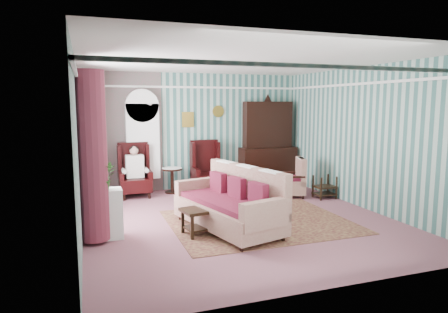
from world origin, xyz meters
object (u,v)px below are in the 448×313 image
object	(u,v)px
bookcase	(143,147)
seated_woman	(135,172)
floral_armchair	(289,178)
plant_stand	(105,214)
wingback_right	(208,166)
coffee_table	(210,220)
wingback_left	(135,170)
round_side_table	(172,181)
dresser_hutch	(268,141)
nest_table	(325,187)
sofa	(228,198)

from	to	relation	value
bookcase	seated_woman	size ratio (longest dim) A/B	1.90
floral_armchair	plant_stand	bearing A→B (deg)	128.29
bookcase	floral_armchair	xyz separation A→B (m)	(3.13, -1.51, -0.68)
bookcase	floral_armchair	world-z (taller)	bookcase
wingback_right	coffee_table	world-z (taller)	wingback_right
wingback_left	seated_woman	bearing A→B (deg)	0.00
round_side_table	wingback_left	bearing A→B (deg)	-170.54
dresser_hutch	nest_table	xyz separation A→B (m)	(0.57, -1.82, -0.91)
dresser_hutch	floral_armchair	distance (m)	1.58
wingback_left	plant_stand	distance (m)	2.87
wingback_left	plant_stand	world-z (taller)	wingback_left
dresser_hutch	wingback_right	bearing A→B (deg)	-171.23
dresser_hutch	coffee_table	bearing A→B (deg)	-128.49
nest_table	plant_stand	bearing A→B (deg)	-166.16
seated_woman	plant_stand	distance (m)	2.87
sofa	floral_armchair	bearing A→B (deg)	-63.92
wingback_right	coffee_table	bearing A→B (deg)	-106.06
wingback_right	sofa	bearing A→B (deg)	-100.43
floral_armchair	coffee_table	world-z (taller)	floral_armchair
wingback_right	seated_woman	bearing A→B (deg)	180.00
wingback_left	wingback_right	bearing A→B (deg)	0.00
sofa	seated_woman	bearing A→B (deg)	7.32
wingback_left	sofa	bearing A→B (deg)	-68.12
dresser_hutch	seated_woman	xyz separation A→B (m)	(-3.50, -0.27, -0.59)
plant_stand	wingback_right	bearing A→B (deg)	47.16
plant_stand	sofa	xyz separation A→B (m)	(2.00, -0.24, 0.15)
bookcase	nest_table	xyz separation A→B (m)	(3.82, -1.94, -0.85)
round_side_table	coffee_table	size ratio (longest dim) A/B	0.63
wingback_left	nest_table	bearing A→B (deg)	-20.85
bookcase	plant_stand	size ratio (longest dim) A/B	2.80
seated_woman	plant_stand	size ratio (longest dim) A/B	1.47
bookcase	coffee_table	bearing A→B (deg)	-79.58
wingback_right	floral_armchair	xyz separation A→B (m)	(1.63, -1.12, -0.18)
round_side_table	sofa	size ratio (longest dim) A/B	0.28
round_side_table	coffee_table	distance (m)	3.18
plant_stand	coffee_table	distance (m)	1.71
seated_woman	nest_table	world-z (taller)	seated_woman
seated_woman	coffee_table	size ratio (longest dim) A/B	1.23
bookcase	sofa	size ratio (longest dim) A/B	1.03
wingback_right	nest_table	world-z (taller)	wingback_right
seated_woman	bookcase	bearing A→B (deg)	57.34
bookcase	floral_armchair	distance (m)	3.54
coffee_table	sofa	bearing A→B (deg)	6.99
wingback_right	dresser_hutch	bearing A→B (deg)	8.77
wingback_right	round_side_table	bearing A→B (deg)	169.99
wingback_right	coffee_table	xyz separation A→B (m)	(-0.87, -3.03, -0.41)
seated_woman	coffee_table	distance (m)	3.17
bookcase	seated_woman	bearing A→B (deg)	-122.66
bookcase	wingback_left	size ratio (longest dim) A/B	1.79
seated_woman	round_side_table	world-z (taller)	seated_woman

